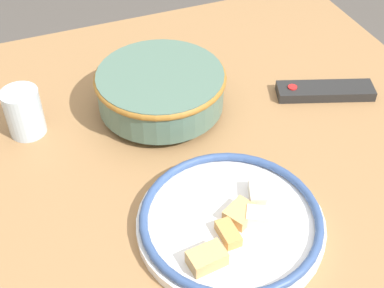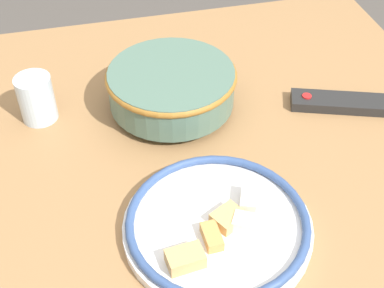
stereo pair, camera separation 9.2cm
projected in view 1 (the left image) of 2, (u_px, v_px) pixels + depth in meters
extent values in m
cube|color=olive|center=(213.00, 180.00, 0.95)|extent=(1.13, 1.06, 0.04)
cylinder|color=olive|center=(284.00, 112.00, 1.66)|extent=(0.06, 0.06, 0.68)
cylinder|color=#4C6B5B|center=(162.00, 107.00, 1.06)|extent=(0.11, 0.11, 0.02)
cylinder|color=#4C6B5B|center=(161.00, 89.00, 1.03)|extent=(0.24, 0.24, 0.07)
cylinder|color=#C67A33|center=(161.00, 91.00, 1.03)|extent=(0.22, 0.22, 0.06)
torus|color=#936023|center=(160.00, 77.00, 1.01)|extent=(0.25, 0.25, 0.01)
cylinder|color=white|center=(230.00, 224.00, 0.84)|extent=(0.30, 0.30, 0.02)
torus|color=#334C7F|center=(231.00, 218.00, 0.83)|extent=(0.29, 0.29, 0.01)
cube|color=silver|center=(257.00, 193.00, 0.86)|extent=(0.05, 0.04, 0.02)
cube|color=tan|center=(207.00, 258.00, 0.77)|extent=(0.04, 0.06, 0.02)
cube|color=tan|center=(228.00, 233.00, 0.80)|extent=(0.05, 0.03, 0.02)
cube|color=silver|center=(260.00, 217.00, 0.82)|extent=(0.05, 0.05, 0.02)
cube|color=tan|center=(241.00, 213.00, 0.83)|extent=(0.06, 0.06, 0.02)
cube|color=black|center=(325.00, 91.00, 1.09)|extent=(0.12, 0.20, 0.02)
cylinder|color=red|center=(292.00, 87.00, 1.08)|extent=(0.02, 0.02, 0.00)
cylinder|color=silver|center=(24.00, 112.00, 0.98)|extent=(0.07, 0.07, 0.09)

